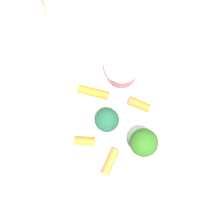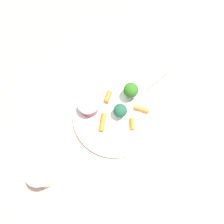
# 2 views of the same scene
# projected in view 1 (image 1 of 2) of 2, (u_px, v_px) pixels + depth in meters

# --- Properties ---
(ground_plane) EXTENTS (2.40, 2.40, 0.00)m
(ground_plane) POSITION_uv_depth(u_px,v_px,m) (105.00, 116.00, 0.50)
(ground_plane) COLOR tan
(plate) EXTENTS (0.26, 0.26, 0.01)m
(plate) POSITION_uv_depth(u_px,v_px,m) (105.00, 115.00, 0.50)
(plate) COLOR white
(plate) RESTS_ON ground_plane
(sauce_cup) EXTENTS (0.06, 0.06, 0.04)m
(sauce_cup) POSITION_uv_depth(u_px,v_px,m) (122.00, 70.00, 0.49)
(sauce_cup) COLOR maroon
(sauce_cup) RESTS_ON plate
(broccoli_floret_0) EXTENTS (0.04, 0.04, 0.05)m
(broccoli_floret_0) POSITION_uv_depth(u_px,v_px,m) (107.00, 120.00, 0.46)
(broccoli_floret_0) COLOR #99B568
(broccoli_floret_0) RESTS_ON plate
(broccoli_floret_1) EXTENTS (0.05, 0.05, 0.06)m
(broccoli_floret_1) POSITION_uv_depth(u_px,v_px,m) (144.00, 143.00, 0.45)
(broccoli_floret_1) COLOR #93BE70
(broccoli_floret_1) RESTS_ON plate
(carrot_stick_0) EXTENTS (0.06, 0.04, 0.02)m
(carrot_stick_0) POSITION_uv_depth(u_px,v_px,m) (93.00, 92.00, 0.49)
(carrot_stick_0) COLOR orange
(carrot_stick_0) RESTS_ON plate
(carrot_stick_1) EXTENTS (0.04, 0.02, 0.02)m
(carrot_stick_1) POSITION_uv_depth(u_px,v_px,m) (139.00, 105.00, 0.49)
(carrot_stick_1) COLOR orange
(carrot_stick_1) RESTS_ON plate
(carrot_stick_2) EXTENTS (0.04, 0.03, 0.01)m
(carrot_stick_2) POSITION_uv_depth(u_px,v_px,m) (87.00, 143.00, 0.47)
(carrot_stick_2) COLOR orange
(carrot_stick_2) RESTS_ON plate
(carrot_stick_3) EXTENTS (0.02, 0.05, 0.02)m
(carrot_stick_3) POSITION_uv_depth(u_px,v_px,m) (110.00, 162.00, 0.46)
(carrot_stick_3) COLOR orange
(carrot_stick_3) RESTS_ON plate
(fork) EXTENTS (0.18, 0.07, 0.00)m
(fork) POSITION_uv_depth(u_px,v_px,m) (155.00, 182.00, 0.46)
(fork) COLOR #C2B4C7
(fork) RESTS_ON plate
(drinking_glass) EXTENTS (0.07, 0.07, 0.09)m
(drinking_glass) POSITION_uv_depth(u_px,v_px,m) (22.00, 3.00, 0.51)
(drinking_glass) COLOR silver
(drinking_glass) RESTS_ON ground_plane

